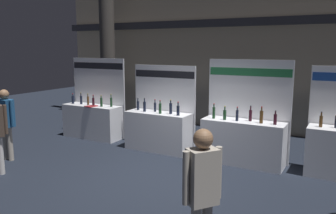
% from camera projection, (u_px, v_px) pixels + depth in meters
% --- Properties ---
extents(ground_plane, '(27.51, 27.51, 0.00)m').
position_uv_depth(ground_plane, '(164.00, 178.00, 7.09)').
color(ground_plane, black).
extents(hall_colonnade, '(13.76, 1.38, 6.23)m').
position_uv_depth(hall_colonnade, '(241.00, 34.00, 10.80)').
color(hall_colonnade, tan).
rests_on(hall_colonnade, ground_plane).
extents(exhibitor_booth_0, '(1.90, 0.72, 2.35)m').
position_uv_depth(exhibitor_booth_0, '(93.00, 118.00, 10.25)').
color(exhibitor_booth_0, white).
rests_on(exhibitor_booth_0, ground_plane).
extents(exhibitor_booth_1, '(1.80, 0.66, 2.20)m').
position_uv_depth(exhibitor_booth_1, '(159.00, 128.00, 8.99)').
color(exhibitor_booth_1, white).
rests_on(exhibitor_booth_1, ground_plane).
extents(exhibitor_booth_2, '(1.96, 0.66, 2.39)m').
position_uv_depth(exhibitor_booth_2, '(243.00, 138.00, 7.93)').
color(exhibitor_booth_2, white).
rests_on(exhibitor_booth_2, ground_plane).
extents(visitor_0, '(0.40, 0.43, 1.75)m').
position_uv_depth(visitor_0, '(202.00, 188.00, 4.02)').
color(visitor_0, '#ADA393').
rests_on(visitor_0, ground_plane).
extents(visitor_4, '(0.57, 0.24, 1.70)m').
position_uv_depth(visitor_4, '(6.00, 118.00, 8.09)').
color(visitor_4, '#ADA393').
rests_on(visitor_4, ground_plane).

